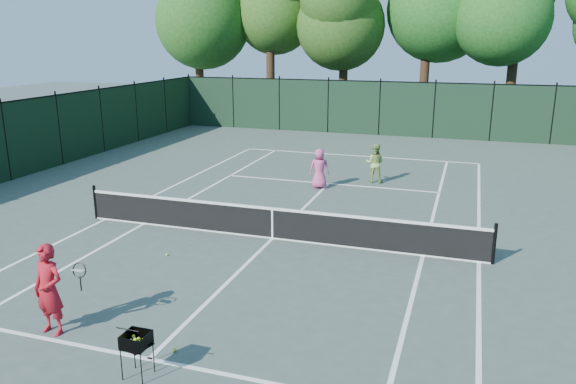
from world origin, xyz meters
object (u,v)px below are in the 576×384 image
(coach, at_px, (49,290))
(player_pink, at_px, (319,168))
(ball_hopper, at_px, (136,341))
(loose_ball_midcourt, at_px, (167,255))
(player_green, at_px, (375,163))
(loose_ball_near_cart, at_px, (175,350))

(coach, bearing_deg, player_pink, 86.02)
(coach, distance_m, ball_hopper, 2.46)
(coach, bearing_deg, loose_ball_midcourt, 94.85)
(ball_hopper, xyz_separation_m, loose_ball_midcourt, (-2.27, 4.84, -0.63))
(coach, height_order, player_pink, coach)
(loose_ball_midcourt, bearing_deg, player_pink, 75.72)
(player_pink, height_order, ball_hopper, player_pink)
(ball_hopper, bearing_deg, loose_ball_midcourt, 129.14)
(player_pink, bearing_deg, player_green, -155.55)
(loose_ball_midcourt, bearing_deg, loose_ball_near_cart, -58.29)
(player_green, relative_size, ball_hopper, 1.92)
(player_pink, height_order, loose_ball_midcourt, player_pink)
(coach, bearing_deg, loose_ball_near_cart, 8.25)
(player_pink, bearing_deg, loose_ball_near_cart, 76.86)
(loose_ball_near_cart, bearing_deg, coach, -177.53)
(player_green, distance_m, loose_ball_near_cart, 13.32)
(player_pink, relative_size, player_green, 0.98)
(ball_hopper, distance_m, loose_ball_near_cart, 1.07)
(coach, relative_size, ball_hopper, 2.25)
(coach, height_order, player_green, coach)
(player_pink, relative_size, ball_hopper, 1.88)
(loose_ball_near_cart, relative_size, loose_ball_midcourt, 1.00)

